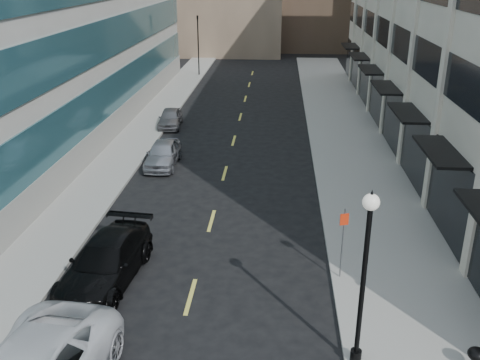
# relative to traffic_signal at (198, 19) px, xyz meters

# --- Properties ---
(sidewalk_right) EXTENTS (5.00, 80.00, 0.15)m
(sidewalk_right) POSITION_rel_traffic_signal_xyz_m (13.00, -28.00, -5.64)
(sidewalk_right) COLOR gray
(sidewalk_right) RESTS_ON ground
(sidewalk_left) EXTENTS (3.00, 80.00, 0.15)m
(sidewalk_left) POSITION_rel_traffic_signal_xyz_m (-1.00, -28.00, -5.64)
(sidewalk_left) COLOR gray
(sidewalk_left) RESTS_ON ground
(road_centerline) EXTENTS (0.15, 68.20, 0.01)m
(road_centerline) POSITION_rel_traffic_signal_xyz_m (5.50, -31.00, -5.71)
(road_centerline) COLOR #D8CC4C
(road_centerline) RESTS_ON ground
(traffic_signal) EXTENTS (0.66, 0.66, 6.98)m
(traffic_signal) POSITION_rel_traffic_signal_xyz_m (0.00, 0.00, 0.00)
(traffic_signal) COLOR black
(traffic_signal) RESTS_ON ground
(car_black_pickup) EXTENTS (2.75, 5.64, 1.58)m
(car_black_pickup) POSITION_rel_traffic_signal_xyz_m (2.30, -39.19, -4.93)
(car_black_pickup) COLOR black
(car_black_pickup) RESTS_ON ground
(car_silver_sedan) EXTENTS (1.74, 4.23, 1.43)m
(car_silver_sedan) POSITION_rel_traffic_signal_xyz_m (1.84, -27.00, -5.00)
(car_silver_sedan) COLOR #95979D
(car_silver_sedan) RESTS_ON ground
(car_grey_sedan) EXTENTS (1.79, 3.90, 1.30)m
(car_grey_sedan) POSITION_rel_traffic_signal_xyz_m (0.70, -19.04, -5.07)
(car_grey_sedan) COLOR slate
(car_grey_sedan) RESTS_ON ground
(lamppost) EXTENTS (0.45, 0.45, 5.37)m
(lamppost) POSITION_rel_traffic_signal_xyz_m (10.80, -43.06, -2.42)
(lamppost) COLOR black
(lamppost) RESTS_ON sidewalk_right
(sign_post) EXTENTS (0.31, 0.12, 2.74)m
(sign_post) POSITION_rel_traffic_signal_xyz_m (10.80, -38.56, -3.83)
(sign_post) COLOR slate
(sign_post) RESTS_ON sidewalk_right
(urn_planter) EXTENTS (0.52, 0.52, 0.72)m
(urn_planter) POSITION_rel_traffic_signal_xyz_m (14.10, -43.18, -5.13)
(urn_planter) COLOR black
(urn_planter) RESTS_ON sidewalk_right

